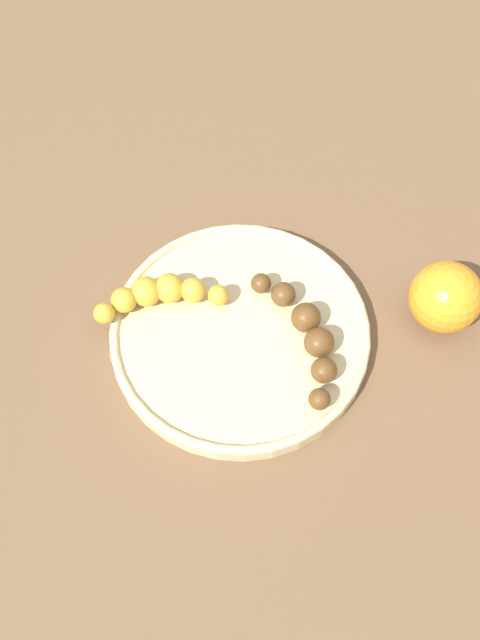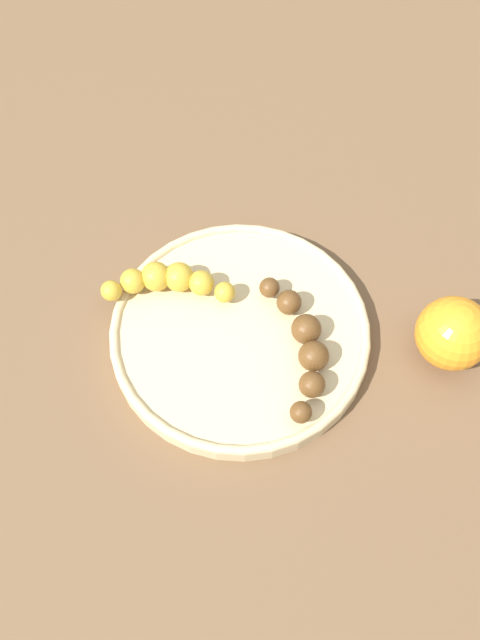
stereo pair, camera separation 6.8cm
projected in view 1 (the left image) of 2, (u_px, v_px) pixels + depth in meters
ground_plane at (240, 338)px, 0.72m from camera, size 2.40×2.40×0.00m
fruit_bowl at (240, 332)px, 0.71m from camera, size 0.27×0.27×0.02m
banana_spotted at (158, 294)px, 0.71m from camera, size 0.08×0.13×0.03m
banana_overripe at (306, 332)px, 0.69m from camera, size 0.16×0.07×0.03m
orange_fruit at (446, 297)px, 0.70m from camera, size 0.08×0.08×0.08m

